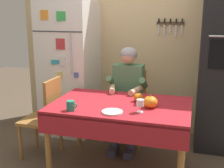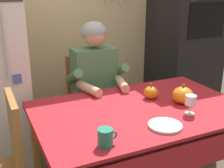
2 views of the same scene
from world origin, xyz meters
TOP-DOWN VIEW (x-y plane):
  - back_wall_assembly at (0.05, 1.35)m, footprint 3.70×0.13m
  - wall_oven at (1.05, 1.00)m, footprint 0.60×0.64m
  - dining_table at (0.00, 0.08)m, footprint 1.40×0.90m
  - chair_behind_person at (-0.07, 0.87)m, footprint 0.40×0.40m
  - seated_person at (-0.07, 0.68)m, footprint 0.47×0.55m
  - chair_left_side at (-0.90, 0.16)m, footprint 0.40×0.40m
  - coffee_mug at (-0.40, -0.24)m, footprint 0.11×0.08m
  - wine_glass at (0.24, -0.11)m, footprint 0.07×0.07m
  - pumpkin_large at (0.16, 0.22)m, footprint 0.10×0.10m
  - pumpkin_medium at (0.31, 0.05)m, footprint 0.14×0.14m
  - serving_tray at (-0.01, -0.19)m, footprint 0.20×0.20m

SIDE VIEW (x-z plane):
  - chair_behind_person at x=-0.07m, z-range 0.05..0.98m
  - chair_left_side at x=-0.90m, z-range 0.05..0.98m
  - dining_table at x=0.00m, z-range 0.29..1.03m
  - seated_person at x=-0.07m, z-range 0.11..1.36m
  - serving_tray at x=-0.01m, z-range 0.74..0.76m
  - pumpkin_large at x=0.16m, z-range 0.73..0.84m
  - coffee_mug at x=-0.40m, z-range 0.74..0.84m
  - pumpkin_medium at x=0.31m, z-range 0.73..0.87m
  - wine_glass at x=0.24m, z-range 0.76..0.89m
  - wall_oven at x=1.05m, z-range 0.00..2.10m
  - back_wall_assembly at x=0.05m, z-range 0.00..2.60m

